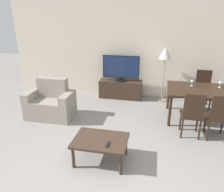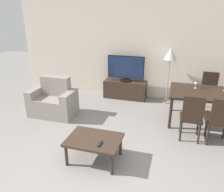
{
  "view_description": "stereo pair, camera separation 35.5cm",
  "coord_description": "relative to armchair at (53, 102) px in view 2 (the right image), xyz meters",
  "views": [
    {
      "loc": [
        0.74,
        -2.35,
        2.32
      ],
      "look_at": [
        -0.13,
        1.84,
        0.65
      ],
      "focal_mm": 35.0,
      "sensor_mm": 36.0,
      "label": 1
    },
    {
      "loc": [
        1.09,
        -2.26,
        2.32
      ],
      "look_at": [
        -0.13,
        1.84,
        0.65
      ],
      "focal_mm": 35.0,
      "sensor_mm": 36.0,
      "label": 2
    }
  ],
  "objects": [
    {
      "name": "dining_table",
      "position": [
        3.29,
        0.57,
        0.32
      ],
      "size": [
        1.36,
        1.04,
        0.72
      ],
      "color": "black",
      "rests_on": "ground_plane"
    },
    {
      "name": "dining_chair_far",
      "position": [
        3.53,
        1.4,
        0.19
      ],
      "size": [
        0.4,
        0.4,
        0.93
      ],
      "color": "black",
      "rests_on": "ground_plane"
    },
    {
      "name": "wine_glass_left",
      "position": [
        3.14,
        0.76,
        0.5
      ],
      "size": [
        0.07,
        0.07,
        0.15
      ],
      "color": "silver",
      "rests_on": "dining_table"
    },
    {
      "name": "floor_lamp",
      "position": [
        2.52,
        1.53,
        0.93
      ],
      "size": [
        0.32,
        0.32,
        1.47
      ],
      "color": "gray",
      "rests_on": "ground_plane"
    },
    {
      "name": "wall_back",
      "position": [
        1.58,
        1.83,
        1.02
      ],
      "size": [
        6.93,
        0.06,
        2.7
      ],
      "color": "beige",
      "rests_on": "ground_plane"
    },
    {
      "name": "armchair",
      "position": [
        0.0,
        0.0,
        0.0
      ],
      "size": [
        1.06,
        0.61,
        0.9
      ],
      "color": "gray",
      "rests_on": "ground_plane"
    },
    {
      "name": "tv_stand",
      "position": [
        1.37,
        1.55,
        -0.08
      ],
      "size": [
        1.18,
        0.42,
        0.5
      ],
      "color": "#38281E",
      "rests_on": "ground_plane"
    },
    {
      "name": "coffee_table",
      "position": [
        1.53,
        -1.33,
        0.03
      ],
      "size": [
        0.86,
        0.63,
        0.4
      ],
      "color": "#38281E",
      "rests_on": "ground_plane"
    },
    {
      "name": "tv",
      "position": [
        1.37,
        1.54,
        0.53
      ],
      "size": [
        1.01,
        0.32,
        0.7
      ],
      "color": "black",
      "rests_on": "tv_stand"
    },
    {
      "name": "dining_chair_near",
      "position": [
        3.05,
        -0.27,
        0.19
      ],
      "size": [
        0.4,
        0.4,
        0.93
      ],
      "color": "black",
      "rests_on": "ground_plane"
    },
    {
      "name": "dining_chair_near_right",
      "position": [
        3.53,
        -0.27,
        0.19
      ],
      "size": [
        0.4,
        0.4,
        0.93
      ],
      "color": "black",
      "rests_on": "ground_plane"
    },
    {
      "name": "ground_plane",
      "position": [
        1.58,
        -1.88,
        -0.33
      ],
      "size": [
        18.0,
        18.0,
        0.0
      ],
      "primitive_type": "plane",
      "color": "gray"
    },
    {
      "name": "remote_primary",
      "position": [
        1.68,
        -1.46,
        0.09
      ],
      "size": [
        0.04,
        0.15,
        0.02
      ],
      "color": "black",
      "rests_on": "coffee_table"
    }
  ]
}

